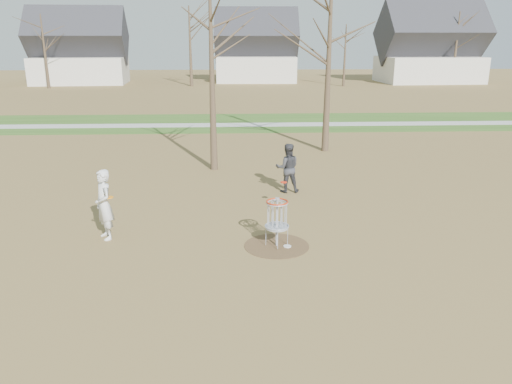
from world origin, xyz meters
TOP-DOWN VIEW (x-y plane):
  - ground at (0.00, 0.00)m, footprint 160.00×160.00m
  - green_band at (0.00, 21.00)m, footprint 160.00×8.00m
  - footpath at (0.00, 20.00)m, footprint 160.00×1.50m
  - dirt_circle at (0.00, 0.00)m, footprint 1.80×1.80m
  - player_standing at (-4.81, 0.79)m, footprint 0.80×0.88m
  - player_throwing at (0.83, 5.04)m, footprint 0.89×0.69m
  - disc_grounded at (0.29, -0.09)m, footprint 0.22×0.22m
  - discs_in_play at (-1.94, 1.90)m, footprint 5.31×2.65m
  - disc_golf_basket at (0.00, 0.00)m, footprint 0.64×0.64m
  - bare_trees at (1.78, 35.79)m, footprint 52.62×44.98m
  - houses_row at (4.32, 52.56)m, footprint 56.51×10.01m

SIDE VIEW (x-z plane):
  - ground at x=0.00m, z-range 0.00..0.00m
  - green_band at x=0.00m, z-range 0.00..0.01m
  - dirt_circle at x=0.00m, z-range 0.00..0.01m
  - footpath at x=0.00m, z-range 0.01..0.02m
  - disc_grounded at x=0.29m, z-range 0.01..0.03m
  - player_throwing at x=0.83m, z-range 0.00..1.82m
  - disc_golf_basket at x=0.00m, z-range 0.24..1.59m
  - player_standing at x=-4.81m, z-range 0.00..2.01m
  - discs_in_play at x=-1.94m, z-range 0.92..1.28m
  - houses_row at x=4.32m, z-range -0.11..7.15m
  - bare_trees at x=1.78m, z-range 0.85..9.85m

